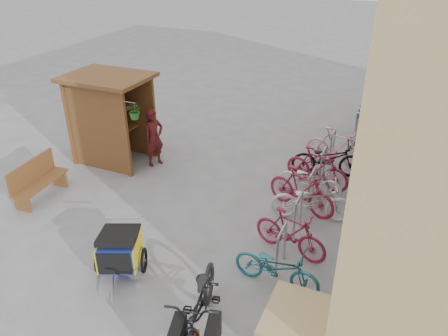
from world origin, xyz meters
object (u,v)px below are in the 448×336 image
at_px(cargo_bike, 201,309).
at_px(shopping_carts, 369,119).
at_px(child_trailer, 120,249).
at_px(bike_6, 328,159).
at_px(bike_0, 277,267).
at_px(bike_7, 337,148).
at_px(bike_5, 317,168).
at_px(bike_4, 310,180).
at_px(kiosk, 107,107).
at_px(bike_2, 312,201).
at_px(bike_3, 302,190).
at_px(bike_1, 290,233).
at_px(pallet_stack, 297,323).
at_px(person_kiosk, 154,138).
at_px(bench, 37,180).

bearing_deg(cargo_bike, shopping_carts, 66.36).
xyz_separation_m(child_trailer, bike_6, (2.74, 5.18, -0.02)).
distance_m(bike_0, bike_7, 5.07).
bearing_deg(bike_5, bike_6, 2.91).
relative_size(child_trailer, bike_4, 0.98).
bearing_deg(kiosk, bike_2, -6.85).
height_order(bike_3, bike_5, bike_3).
relative_size(cargo_bike, bike_1, 1.47).
bearing_deg(pallet_stack, bike_3, 103.80).
bearing_deg(person_kiosk, shopping_carts, -27.25).
height_order(pallet_stack, bench, bench).
bearing_deg(shopping_carts, bike_1, -95.94).
bearing_deg(bike_7, kiosk, 122.82).
xyz_separation_m(bike_0, bike_1, (-0.04, 0.99, 0.05)).
height_order(bike_2, bike_5, bike_5).
bearing_deg(bike_7, bike_1, -168.78).
xyz_separation_m(cargo_bike, bike_5, (0.59, 5.32, -0.06)).
relative_size(bench, shopping_carts, 0.91).
distance_m(cargo_bike, bike_0, 1.70).
bearing_deg(bike_1, cargo_bike, 179.14).
height_order(bench, bike_5, bike_5).
bearing_deg(bench, bike_5, 23.24).
distance_m(child_trailer, bike_4, 4.78).
distance_m(bike_5, bike_6, 0.65).
bearing_deg(shopping_carts, bike_5, -102.38).
distance_m(cargo_bike, bike_2, 3.91).
relative_size(bike_4, bike_5, 0.93).
relative_size(bench, bike_7, 0.87).
bearing_deg(bike_2, bike_0, 163.57).
bearing_deg(bike_5, bike_0, -163.88).
xyz_separation_m(child_trailer, cargo_bike, (2.03, -0.78, 0.07)).
bearing_deg(bike_4, child_trailer, 150.55).
bearing_deg(bike_4, person_kiosk, 93.95).
relative_size(pallet_stack, bike_0, 0.75).
height_order(child_trailer, bike_4, child_trailer).
height_order(kiosk, bike_5, kiosk).
height_order(bike_1, bike_6, bike_6).
bearing_deg(bike_4, cargo_bike, 176.59).
bearing_deg(bench, kiosk, 75.40).
relative_size(bike_0, bike_3, 0.93).
relative_size(bike_0, bike_5, 0.95).
distance_m(pallet_stack, bike_7, 5.99).
distance_m(bike_1, bike_5, 2.81).
bearing_deg(bike_4, bike_0, -173.57).
height_order(kiosk, shopping_carts, kiosk).
bearing_deg(bike_2, bike_6, -12.24).
bearing_deg(bike_0, pallet_stack, -140.33).
bearing_deg(person_kiosk, bike_7, -43.81).
distance_m(shopping_carts, bike_3, 4.80).
height_order(child_trailer, bike_3, bike_3).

